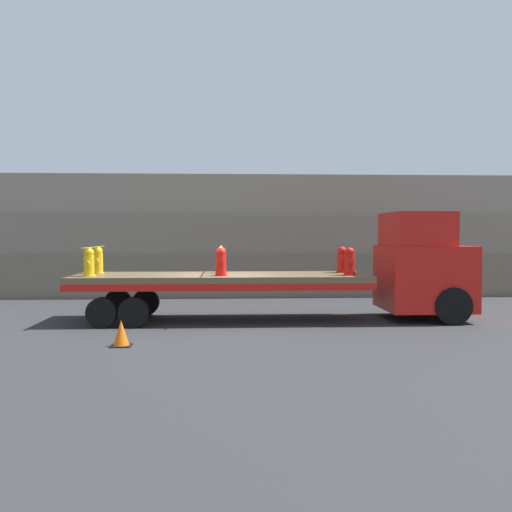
# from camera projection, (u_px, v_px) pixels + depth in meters

# --- Properties ---
(ground_plane) EXTENTS (120.00, 120.00, 0.00)m
(ground_plane) POSITION_uv_depth(u_px,v_px,m) (221.00, 320.00, 16.71)
(ground_plane) COLOR #2D2D30
(rock_cliff) EXTENTS (60.00, 3.30, 4.91)m
(rock_cliff) POSITION_uv_depth(u_px,v_px,m) (223.00, 236.00, 24.01)
(rock_cliff) COLOR #706656
(rock_cliff) RESTS_ON ground_plane
(truck_cab) EXTENTS (2.44, 2.59, 3.17)m
(truck_cab) POSITION_uv_depth(u_px,v_px,m) (425.00, 267.00, 16.95)
(truck_cab) COLOR red
(truck_cab) RESTS_ON ground_plane
(flatbed_trailer) EXTENTS (8.55, 2.64, 1.35)m
(flatbed_trailer) POSITION_uv_depth(u_px,v_px,m) (205.00, 283.00, 16.64)
(flatbed_trailer) COLOR brown
(flatbed_trailer) RESTS_ON ground_plane
(fire_hydrant_yellow_near_0) EXTENTS (0.36, 0.50, 0.80)m
(fire_hydrant_yellow_near_0) POSITION_uv_depth(u_px,v_px,m) (89.00, 262.00, 15.90)
(fire_hydrant_yellow_near_0) COLOR gold
(fire_hydrant_yellow_near_0) RESTS_ON flatbed_trailer
(fire_hydrant_yellow_far_0) EXTENTS (0.36, 0.50, 0.80)m
(fire_hydrant_yellow_far_0) POSITION_uv_depth(u_px,v_px,m) (98.00, 261.00, 17.01)
(fire_hydrant_yellow_far_0) COLOR gold
(fire_hydrant_yellow_far_0) RESTS_ON flatbed_trailer
(fire_hydrant_red_near_1) EXTENTS (0.36, 0.50, 0.80)m
(fire_hydrant_red_near_1) POSITION_uv_depth(u_px,v_px,m) (221.00, 262.00, 16.08)
(fire_hydrant_red_near_1) COLOR red
(fire_hydrant_red_near_1) RESTS_ON flatbed_trailer
(fire_hydrant_red_far_1) EXTENTS (0.36, 0.50, 0.80)m
(fire_hydrant_red_far_1) POSITION_uv_depth(u_px,v_px,m) (221.00, 260.00, 17.20)
(fire_hydrant_red_far_1) COLOR red
(fire_hydrant_red_far_1) RESTS_ON flatbed_trailer
(fire_hydrant_red_near_2) EXTENTS (0.36, 0.50, 0.80)m
(fire_hydrant_red_near_2) POSITION_uv_depth(u_px,v_px,m) (350.00, 262.00, 16.27)
(fire_hydrant_red_near_2) COLOR red
(fire_hydrant_red_near_2) RESTS_ON flatbed_trailer
(fire_hydrant_red_far_2) EXTENTS (0.36, 0.50, 0.80)m
(fire_hydrant_red_far_2) POSITION_uv_depth(u_px,v_px,m) (342.00, 260.00, 17.38)
(fire_hydrant_red_far_2) COLOR red
(fire_hydrant_red_far_2) RESTS_ON flatbed_trailer
(cargo_strap_rear) EXTENTS (0.05, 2.74, 0.01)m
(cargo_strap_rear) POSITION_uv_depth(u_px,v_px,m) (93.00, 247.00, 16.44)
(cargo_strap_rear) COLOR yellow
(cargo_strap_rear) RESTS_ON fire_hydrant_yellow_near_0
(cargo_strap_middle) EXTENTS (0.05, 2.74, 0.01)m
(cargo_strap_middle) POSITION_uv_depth(u_px,v_px,m) (221.00, 247.00, 16.62)
(cargo_strap_middle) COLOR yellow
(cargo_strap_middle) RESTS_ON fire_hydrant_red_near_1
(traffic_cone) EXTENTS (0.46, 0.46, 0.59)m
(traffic_cone) POSITION_uv_depth(u_px,v_px,m) (121.00, 334.00, 12.85)
(traffic_cone) COLOR black
(traffic_cone) RESTS_ON ground_plane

